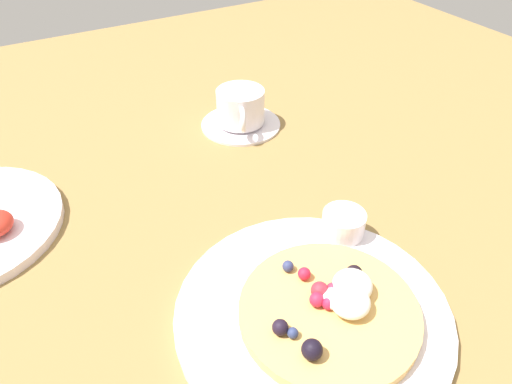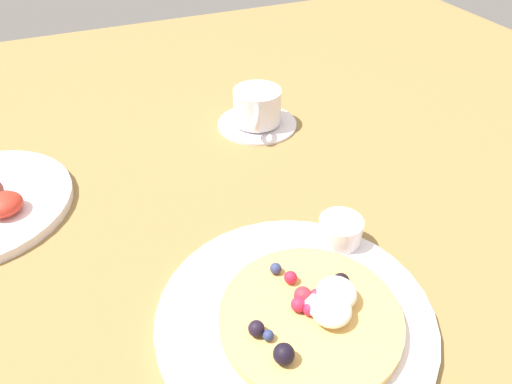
{
  "view_description": "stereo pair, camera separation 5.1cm",
  "coord_description": "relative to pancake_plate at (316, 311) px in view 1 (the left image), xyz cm",
  "views": [
    {
      "loc": [
        -19.16,
        -38.04,
        38.55
      ],
      "look_at": [
        2.46,
        -0.22,
        4.0
      ],
      "focal_mm": 33.26,
      "sensor_mm": 36.0,
      "label": 1
    },
    {
      "loc": [
        -14.62,
        -40.3,
        38.55
      ],
      "look_at": [
        2.46,
        -0.22,
        4.0
      ],
      "focal_mm": 33.26,
      "sensor_mm": 36.0,
      "label": 2
    }
  ],
  "objects": [
    {
      "name": "syrup_ramekin",
      "position": [
        8.69,
        7.2,
        1.98
      ],
      "size": [
        4.9,
        4.9,
        2.86
      ],
      "color": "white",
      "rests_on": "pancake_plate"
    },
    {
      "name": "coffee_saucer",
      "position": [
        10.87,
        35.78,
        -0.1
      ],
      "size": [
        12.51,
        12.51,
        0.81
      ],
      "primitive_type": "cylinder",
      "color": "white",
      "rests_on": "ground_plane"
    },
    {
      "name": "coffee_cup",
      "position": [
        10.8,
        35.63,
        3.03
      ],
      "size": [
        7.42,
        9.87,
        5.26
      ],
      "color": "white",
      "rests_on": "coffee_saucer"
    },
    {
      "name": "pancake_with_berries",
      "position": [
        0.65,
        -1.34,
        1.49
      ],
      "size": [
        17.26,
        17.26,
        3.53
      ],
      "color": "#DDA95A",
      "rests_on": "pancake_plate"
    },
    {
      "name": "ground_plane",
      "position": [
        -0.47,
        15.63,
        -2.01
      ],
      "size": [
        164.8,
        149.68,
        3.0
      ],
      "primitive_type": "cube",
      "color": "olive"
    },
    {
      "name": "pancake_plate",
      "position": [
        0.0,
        0.0,
        0.0
      ],
      "size": [
        26.93,
        26.93,
        1.01
      ],
      "primitive_type": "cylinder",
      "color": "white",
      "rests_on": "ground_plane"
    }
  ]
}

